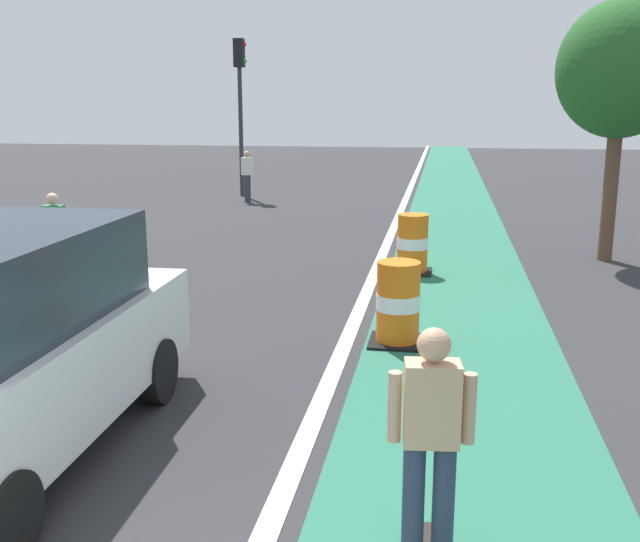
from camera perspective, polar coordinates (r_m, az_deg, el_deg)
The scene contains 9 objects.
bike_lane_strip at distance 14.94m, azimuth 10.52°, elevation 0.84°, with size 2.50×80.00×0.01m, color #286B51.
lane_divider_stripe at distance 14.98m, azimuth 4.78°, elevation 1.05°, with size 0.20×80.00×0.01m, color silver.
skateboarder_on_lane at distance 4.99m, azimuth 8.56°, elevation -12.96°, with size 0.57×0.82×1.69m.
traffic_barrel_front at distance 9.58m, azimuth 6.07°, elevation -2.55°, with size 0.73×0.73×1.09m.
traffic_barrel_mid at distance 13.62m, azimuth 7.19°, elevation 2.06°, with size 0.73×0.73×1.09m.
traffic_light_corner at distance 24.92m, azimuth -6.21°, elevation 13.83°, with size 0.41×0.32×5.10m.
pedestrian_crossing at distance 13.20m, azimuth -19.85°, elevation 2.51°, with size 0.34×0.20×1.61m.
pedestrian_waiting at distance 23.36m, azimuth -5.66°, elevation 7.43°, with size 0.34×0.20×1.61m.
street_tree_sidewalk at distance 15.49m, azimuth 22.30°, elevation 14.19°, with size 2.40×2.40×5.00m.
Camera 1 is at (2.08, -2.62, 3.08)m, focal length 41.25 mm.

